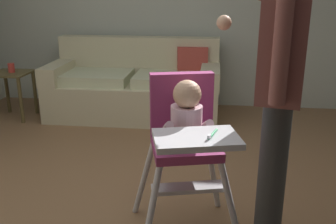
% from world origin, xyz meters
% --- Properties ---
extents(ground, '(6.11, 6.66, 0.10)m').
position_xyz_m(ground, '(0.00, 0.00, -0.05)').
color(ground, brown).
extents(couch, '(1.90, 0.86, 0.86)m').
position_xyz_m(couch, '(-0.35, 2.04, 0.33)').
color(couch, beige).
rests_on(couch, ground).
extents(high_chair, '(0.73, 0.82, 0.96)m').
position_xyz_m(high_chair, '(0.39, -0.17, 0.67)').
color(high_chair, silver).
rests_on(high_chair, ground).
extents(adult_standing, '(0.51, 0.57, 1.71)m').
position_xyz_m(adult_standing, '(0.85, -0.28, 0.97)').
color(adult_standing, '#363838').
rests_on(adult_standing, ground).
extents(side_table, '(0.40, 0.40, 0.52)m').
position_xyz_m(side_table, '(-1.69, 1.76, 0.38)').
color(side_table, brown).
rests_on(side_table, ground).
extents(sippy_cup, '(0.07, 0.07, 0.10)m').
position_xyz_m(sippy_cup, '(-1.68, 1.76, 0.57)').
color(sippy_cup, '#D13D33').
rests_on(sippy_cup, side_table).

